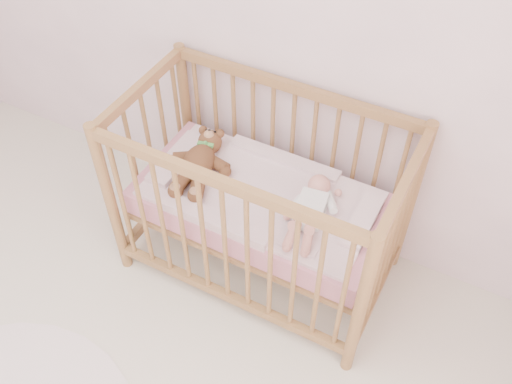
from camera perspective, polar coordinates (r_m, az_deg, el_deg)
The scene contains 5 objects.
crib at distance 2.81m, azimuth 0.48°, elevation -1.01°, with size 1.36×0.76×1.00m, color #9F6943, non-canonical shape.
mattress at distance 2.82m, azimuth 0.47°, elevation -1.22°, with size 1.22×0.62×0.13m, color pink.
blanket at distance 2.76m, azimuth 0.48°, elevation -0.18°, with size 1.10×0.58×0.06m, color pink, non-canonical shape.
baby at distance 2.62m, azimuth 5.52°, elevation -1.36°, with size 0.24×0.49×0.12m, color white, non-canonical shape.
teddy_bear at distance 2.81m, azimuth -5.76°, elevation 3.06°, with size 0.34×0.49×0.14m, color brown, non-canonical shape.
Camera 1 is at (1.19, -0.08, 2.58)m, focal length 40.00 mm.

